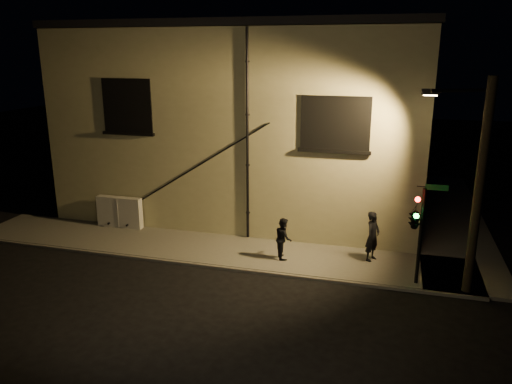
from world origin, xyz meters
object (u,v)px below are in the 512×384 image
(pedestrian_a, at_px, (373,236))
(streetlamp_pole, at_px, (476,183))
(utility_cabinet, at_px, (120,212))
(traffic_signal, at_px, (416,218))
(pedestrian_b, at_px, (283,238))

(pedestrian_a, relative_size, streetlamp_pole, 0.27)
(streetlamp_pole, bearing_deg, pedestrian_a, 151.22)
(pedestrian_a, bearing_deg, utility_cabinet, 112.31)
(utility_cabinet, height_order, traffic_signal, traffic_signal)
(streetlamp_pole, bearing_deg, utility_cabinet, 170.22)
(utility_cabinet, height_order, pedestrian_b, pedestrian_b)
(pedestrian_b, bearing_deg, utility_cabinet, 57.39)
(pedestrian_b, distance_m, traffic_signal, 4.88)
(traffic_signal, xyz_separation_m, streetlamp_pole, (1.65, 0.01, 1.27))
(traffic_signal, height_order, streetlamp_pole, streetlamp_pole)
(pedestrian_a, distance_m, streetlamp_pole, 4.32)
(utility_cabinet, distance_m, traffic_signal, 12.52)
(pedestrian_a, height_order, streetlamp_pole, streetlamp_pole)
(pedestrian_b, xyz_separation_m, traffic_signal, (4.54, -0.97, 1.52))
(traffic_signal, bearing_deg, pedestrian_b, 167.87)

